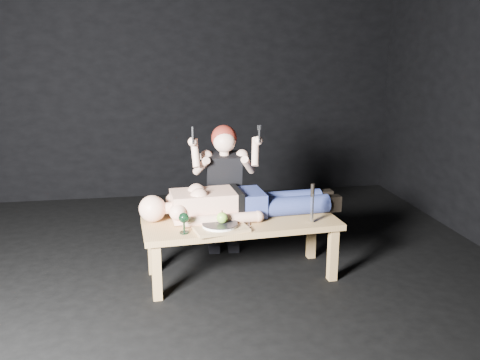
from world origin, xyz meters
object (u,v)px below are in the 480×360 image
(lying_man, at_px, (243,199))
(kneeling_woman, at_px, (224,188))
(carving_knife, at_px, (312,203))
(goblet, at_px, (184,223))
(table, at_px, (241,249))
(serving_tray, at_px, (220,228))

(lying_man, bearing_deg, kneeling_woman, 101.67)
(carving_knife, bearing_deg, goblet, -179.93)
(goblet, bearing_deg, carving_knife, 4.26)
(table, xyz_separation_m, lying_man, (0.03, 0.13, 0.35))
(kneeling_woman, bearing_deg, goblet, -115.15)
(kneeling_woman, bearing_deg, lying_man, -70.50)
(table, distance_m, kneeling_woman, 0.59)
(lying_man, height_order, carving_knife, carving_knife)
(lying_man, xyz_separation_m, goblet, (-0.47, -0.32, -0.05))
(serving_tray, distance_m, carving_knife, 0.70)
(lying_man, height_order, serving_tray, lying_man)
(table, relative_size, carving_knife, 4.91)
(serving_tray, bearing_deg, table, 40.85)
(lying_man, bearing_deg, goblet, -149.61)
(goblet, relative_size, carving_knife, 0.51)
(kneeling_woman, distance_m, serving_tray, 0.65)
(kneeling_woman, xyz_separation_m, carving_knife, (0.57, -0.60, 0.03))
(lying_man, xyz_separation_m, kneeling_woman, (-0.10, 0.35, -0.01))
(table, relative_size, serving_tray, 3.89)
(goblet, xyz_separation_m, carving_knife, (0.94, 0.07, 0.07))
(table, distance_m, lying_man, 0.38)
(lying_man, xyz_separation_m, carving_knife, (0.47, -0.25, 0.02))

